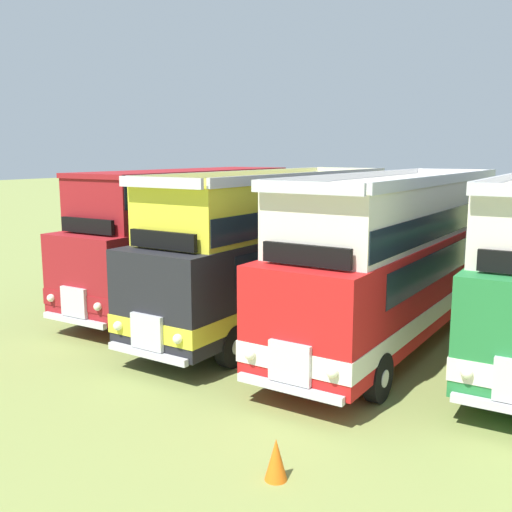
{
  "coord_description": "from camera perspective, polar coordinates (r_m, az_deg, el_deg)",
  "views": [
    {
      "loc": [
        1.89,
        -15.25,
        5.05
      ],
      "look_at": [
        -8.02,
        -0.44,
        1.95
      ],
      "focal_mm": 41.77,
      "sensor_mm": 36.0,
      "label": 1
    }
  ],
  "objects": [
    {
      "name": "bus_first_in_row",
      "position": [
        20.08,
        -6.53,
        2.41
      ],
      "size": [
        2.95,
        9.96,
        4.49
      ],
      "color": "maroon",
      "rests_on": "ground"
    },
    {
      "name": "cone_near_end",
      "position": [
        9.8,
        1.93,
        -18.88
      ],
      "size": [
        0.36,
        0.36,
        0.68
      ],
      "primitive_type": "cone",
      "color": "orange",
      "rests_on": "ground"
    },
    {
      "name": "bus_third_in_row",
      "position": [
        16.42,
        13.52,
        0.17
      ],
      "size": [
        2.73,
        11.63,
        4.52
      ],
      "color": "red",
      "rests_on": "ground"
    },
    {
      "name": "bus_second_in_row",
      "position": [
        17.81,
        2.17,
        1.18
      ],
      "size": [
        2.74,
        11.32,
        4.52
      ],
      "color": "black",
      "rests_on": "ground"
    }
  ]
}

